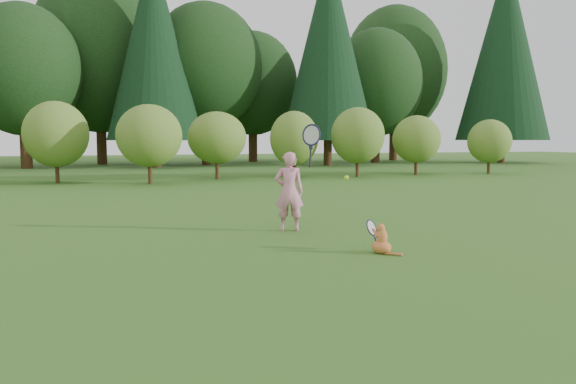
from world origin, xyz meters
name	(u,v)px	position (x,y,z in m)	size (l,w,h in m)	color
ground	(292,244)	(0.00, 0.00, 0.00)	(100.00, 100.00, 0.00)	#2A5919
shrub_row	(181,144)	(0.00, 13.00, 1.40)	(28.00, 3.00, 2.80)	#466F22
woodland_backdrop	(154,26)	(0.00, 23.00, 7.50)	(48.00, 10.00, 15.00)	black
child	(290,190)	(0.34, 1.13, 0.71)	(0.80, 0.55, 2.02)	pink
cat	(381,238)	(0.95, -1.05, 0.22)	(0.36, 0.64, 0.56)	#BE5024
tennis_ball	(347,178)	(1.24, 0.80, 0.91)	(0.08, 0.08, 0.08)	#C0EA1B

